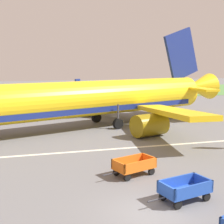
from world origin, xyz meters
name	(u,v)px	position (x,y,z in m)	size (l,w,h in m)	color
ground_plane	(150,213)	(0.00, 0.00, 0.00)	(220.00, 220.00, 0.00)	slate
grass_strip	(50,93)	(0.00, 59.81, 0.03)	(220.00, 28.00, 0.06)	#518442
apron_stripe	(98,150)	(0.00, 11.06, 0.01)	(120.00, 0.36, 0.01)	silver
airplane	(95,99)	(1.80, 20.19, 3.05)	(36.69, 29.83, 11.34)	yellow
baggage_cart_third_in_row	(185,189)	(2.16, 0.77, 0.60)	(3.62, 1.96, 1.07)	#234CB2
baggage_cart_fourth_in_row	(134,166)	(0.91, 4.94, 0.60)	(3.60, 2.14, 1.07)	orange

